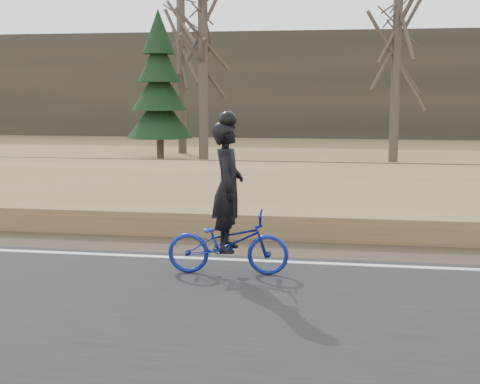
# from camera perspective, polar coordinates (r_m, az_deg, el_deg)

# --- Properties ---
(ground) EXTENTS (120.00, 120.00, 0.00)m
(ground) POSITION_cam_1_polar(r_m,az_deg,el_deg) (10.32, 1.69, -6.52)
(ground) COLOR olive
(ground) RESTS_ON ground
(road) EXTENTS (120.00, 6.00, 0.06)m
(road) POSITION_cam_1_polar(r_m,az_deg,el_deg) (7.95, -0.71, -10.98)
(road) COLOR black
(road) RESTS_ON ground
(edge_line) EXTENTS (120.00, 0.12, 0.01)m
(edge_line) POSITION_cam_1_polar(r_m,az_deg,el_deg) (10.49, 1.83, -5.89)
(edge_line) COLOR silver
(edge_line) RESTS_ON road
(shoulder) EXTENTS (120.00, 1.60, 0.04)m
(shoulder) POSITION_cam_1_polar(r_m,az_deg,el_deg) (11.46, 2.48, -4.87)
(shoulder) COLOR #473A2B
(shoulder) RESTS_ON ground
(embankment) EXTENTS (120.00, 5.00, 0.44)m
(embankment) POSITION_cam_1_polar(r_m,az_deg,el_deg) (14.35, 3.89, -1.31)
(embankment) COLOR olive
(embankment) RESTS_ON ground
(ballast) EXTENTS (120.00, 3.00, 0.45)m
(ballast) POSITION_cam_1_polar(r_m,az_deg,el_deg) (18.09, 5.01, 0.77)
(ballast) COLOR slate
(ballast) RESTS_ON ground
(railroad) EXTENTS (120.00, 2.40, 0.29)m
(railroad) POSITION_cam_1_polar(r_m,az_deg,el_deg) (18.05, 5.02, 1.72)
(railroad) COLOR black
(railroad) RESTS_ON ballast
(treeline_backdrop) EXTENTS (120.00, 4.00, 6.00)m
(treeline_backdrop) POSITION_cam_1_polar(r_m,az_deg,el_deg) (39.89, 7.42, 9.03)
(treeline_backdrop) COLOR #383328
(treeline_backdrop) RESTS_ON ground
(cyclist) EXTENTS (1.79, 0.73, 2.36)m
(cyclist) POSITION_cam_1_polar(r_m,az_deg,el_deg) (9.62, -1.03, -2.54)
(cyclist) COLOR navy
(cyclist) RESTS_ON road
(bare_tree_left) EXTENTS (0.36, 0.36, 7.29)m
(bare_tree_left) POSITION_cam_1_polar(r_m,az_deg,el_deg) (29.04, -5.02, 10.50)
(bare_tree_left) COLOR #4E4339
(bare_tree_left) RESTS_ON ground
(bare_tree_near_left) EXTENTS (0.36, 0.36, 6.93)m
(bare_tree_near_left) POSITION_cam_1_polar(r_m,az_deg,el_deg) (25.09, -3.17, 10.40)
(bare_tree_near_left) COLOR #4E4339
(bare_tree_near_left) RESTS_ON ground
(bare_tree_center) EXTENTS (0.36, 0.36, 8.24)m
(bare_tree_center) POSITION_cam_1_polar(r_m,az_deg,el_deg) (26.10, 13.22, 11.56)
(bare_tree_center) COLOR #4E4339
(bare_tree_center) RESTS_ON ground
(conifer) EXTENTS (2.60, 2.60, 5.78)m
(conifer) POSITION_cam_1_polar(r_m,az_deg,el_deg) (26.28, -6.90, 8.69)
(conifer) COLOR #4E4339
(conifer) RESTS_ON ground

